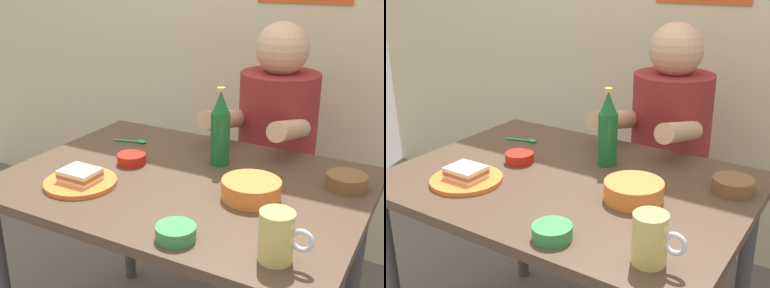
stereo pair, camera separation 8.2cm
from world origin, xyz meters
TOP-DOWN VIEW (x-y plane):
  - dining_table at (0.00, 0.00)m, footprint 1.10×0.80m
  - stool at (0.08, 0.63)m, footprint 0.34×0.34m
  - person_seated at (0.08, 0.62)m, footprint 0.33×0.56m
  - plate_orange at (-0.25, -0.19)m, footprint 0.22×0.22m
  - sandwich at (-0.25, -0.19)m, footprint 0.11×0.09m
  - beer_mug at (0.40, -0.28)m, footprint 0.13×0.08m
  - beer_bottle at (0.04, 0.17)m, footprint 0.06×0.06m
  - soup_bowl_orange at (0.23, -0.02)m, footprint 0.17×0.17m
  - sambal_bowl_red at (-0.22, 0.02)m, footprint 0.10×0.10m
  - dip_bowl_green at (0.16, -0.32)m, footprint 0.10×0.10m
  - condiment_bowl_brown at (0.45, 0.18)m, footprint 0.12×0.12m
  - spoon at (-0.33, 0.20)m, footprint 0.13×0.04m

SIDE VIEW (x-z plane):
  - stool at x=0.08m, z-range 0.12..0.57m
  - dining_table at x=0.00m, z-range 0.28..1.02m
  - spoon at x=-0.33m, z-range 0.74..0.75m
  - plate_orange at x=-0.25m, z-range 0.74..0.75m
  - sambal_bowl_red at x=-0.22m, z-range 0.74..0.78m
  - dip_bowl_green at x=0.16m, z-range 0.74..0.78m
  - condiment_bowl_brown at x=0.45m, z-range 0.74..0.78m
  - person_seated at x=0.08m, z-range 0.41..1.13m
  - soup_bowl_orange at x=0.23m, z-range 0.74..0.80m
  - sandwich at x=-0.25m, z-range 0.75..0.79m
  - beer_mug at x=0.40m, z-range 0.74..0.86m
  - beer_bottle at x=0.04m, z-range 0.73..0.99m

